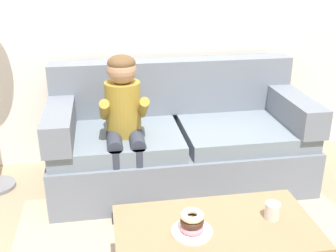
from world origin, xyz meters
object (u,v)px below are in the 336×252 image
object	(u,v)px
couch	(179,141)
mug	(272,211)
donut	(192,228)
toy_controller	(255,234)
person_child	(124,116)
coffee_table	(215,233)

from	to	relation	value
couch	mug	size ratio (longest dim) A/B	22.44
donut	toy_controller	xyz separation A→B (m)	(0.54, 0.46, -0.44)
person_child	toy_controller	world-z (taller)	person_child
donut	mug	size ratio (longest dim) A/B	1.33
coffee_table	mug	bearing A→B (deg)	2.71
coffee_table	toy_controller	bearing A→B (deg)	46.32
person_child	donut	size ratio (longest dim) A/B	9.18
person_child	coffee_table	bearing A→B (deg)	-69.72
person_child	mug	distance (m)	1.28
mug	toy_controller	bearing A→B (deg)	77.35
coffee_table	person_child	size ratio (longest dim) A/B	0.95
couch	person_child	bearing A→B (deg)	-155.02
coffee_table	toy_controller	world-z (taller)	coffee_table
person_child	mug	world-z (taller)	person_child
coffee_table	toy_controller	xyz separation A→B (m)	(0.40, 0.42, -0.37)
person_child	donut	bearing A→B (deg)	-76.86
toy_controller	coffee_table	bearing A→B (deg)	-164.84
couch	toy_controller	world-z (taller)	couch
coffee_table	donut	xyz separation A→B (m)	(-0.14, -0.04, 0.08)
toy_controller	person_child	bearing A→B (deg)	109.80
toy_controller	donut	bearing A→B (deg)	-170.54
coffee_table	donut	distance (m)	0.16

